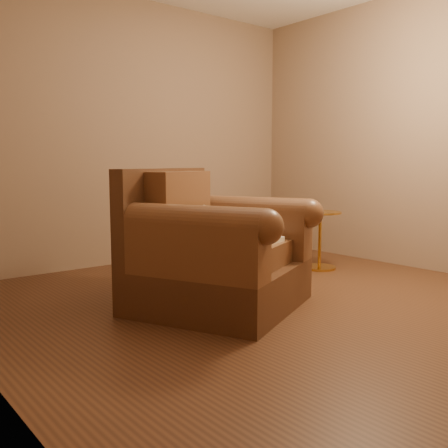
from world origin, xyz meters
TOP-DOWN VIEW (x-y plane):
  - floor at (0.00, 0.00)m, footprint 4.00×4.00m
  - room at (0.00, 0.00)m, footprint 4.02×4.02m
  - armchair at (-0.39, 0.16)m, footprint 1.44×1.42m
  - teddy_bear at (-0.40, 0.26)m, footprint 0.19×0.22m
  - guidebook at (-0.25, -0.10)m, footprint 0.51×0.39m
  - side_table at (1.21, 0.51)m, footprint 0.41×0.41m

SIDE VIEW (x-z plane):
  - floor at x=0.00m, z-range 0.00..0.00m
  - side_table at x=1.21m, z-range 0.02..0.59m
  - armchair at x=-0.39m, z-range -0.11..0.88m
  - guidebook at x=-0.25m, z-range 0.48..0.51m
  - teddy_bear at x=-0.40m, z-range 0.44..0.70m
  - room at x=0.00m, z-range 0.36..3.07m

